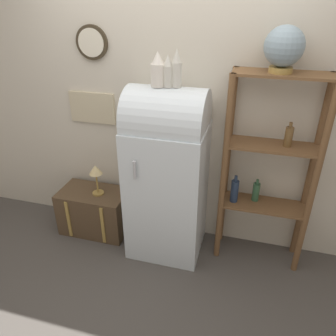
{
  "coord_description": "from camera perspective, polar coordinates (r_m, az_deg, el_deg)",
  "views": [
    {
      "loc": [
        0.66,
        -2.09,
        2.17
      ],
      "look_at": [
        0.01,
        0.27,
        0.85
      ],
      "focal_mm": 35.0,
      "sensor_mm": 36.0,
      "label": 1
    }
  ],
  "objects": [
    {
      "name": "ground_plane",
      "position": [
        3.09,
        -1.56,
        -16.4
      ],
      "size": [
        12.0,
        12.0,
        0.0
      ],
      "primitive_type": "plane",
      "color": "#4C4742"
    },
    {
      "name": "wall_back",
      "position": [
        2.87,
        1.39,
        11.68
      ],
      "size": [
        7.0,
        0.09,
        2.7
      ],
      "color": "beige",
      "rests_on": "ground_plane"
    },
    {
      "name": "refrigerator",
      "position": [
        2.81,
        -0.16,
        -0.82
      ],
      "size": [
        0.65,
        0.59,
        1.54
      ],
      "color": "silver",
      "rests_on": "ground_plane"
    },
    {
      "name": "suitcase_trunk",
      "position": [
        3.41,
        -12.62,
        -7.28
      ],
      "size": [
        0.66,
        0.4,
        0.45
      ],
      "color": "brown",
      "rests_on": "ground_plane"
    },
    {
      "name": "shelf_unit",
      "position": [
        2.77,
        17.01,
        0.53
      ],
      "size": [
        0.74,
        0.29,
        1.67
      ],
      "color": "brown",
      "rests_on": "ground_plane"
    },
    {
      "name": "globe",
      "position": [
        2.49,
        19.56,
        19.19
      ],
      "size": [
        0.27,
        0.27,
        0.31
      ],
      "color": "#AD8942",
      "rests_on": "shelf_unit"
    },
    {
      "name": "vase_left",
      "position": [
        2.52,
        -1.77,
        16.64
      ],
      "size": [
        0.11,
        0.11,
        0.25
      ],
      "color": "silver",
      "rests_on": "refrigerator"
    },
    {
      "name": "vase_center",
      "position": [
        2.5,
        -0.01,
        16.39
      ],
      "size": [
        0.07,
        0.07,
        0.24
      ],
      "color": "beige",
      "rests_on": "refrigerator"
    },
    {
      "name": "vase_right",
      "position": [
        2.49,
        1.51,
        16.78
      ],
      "size": [
        0.08,
        0.08,
        0.28
      ],
      "color": "beige",
      "rests_on": "refrigerator"
    },
    {
      "name": "desk_lamp",
      "position": [
        3.14,
        -12.46,
        -0.83
      ],
      "size": [
        0.12,
        0.12,
        0.31
      ],
      "color": "#AD8942",
      "rests_on": "suitcase_trunk"
    }
  ]
}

